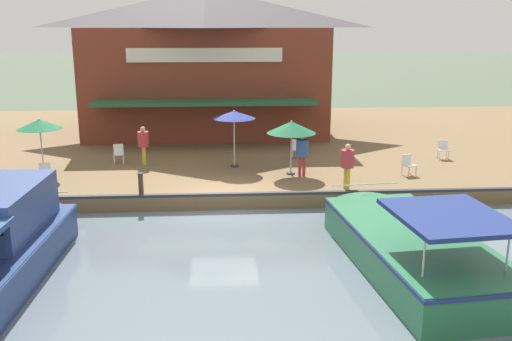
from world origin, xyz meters
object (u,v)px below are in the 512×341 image
object	(u,v)px
cafe_chair_mid_patio	(45,173)
cafe_chair_far_corner_seat	(443,149)
patio_umbrella_mid_patio_left	(39,124)
tree_upstream_bank	(211,38)
waterfront_restaurant	(207,59)
cafe_chair_under_first_umbrella	(119,153)
person_at_quay_edge	(143,141)
person_mid_patio	(347,161)
patio_umbrella_far_corner	(291,127)
patio_umbrella_near_quay_edge	(234,115)
motorboat_mid_row	(402,239)
cafe_chair_beside_entrance	(408,164)
cafe_chair_back_row_seat	(296,148)
person_near_entrance	(302,150)
mooring_post	(141,184)
tree_downstream_bank	(213,36)

from	to	relation	value
cafe_chair_mid_patio	cafe_chair_far_corner_seat	distance (m)	17.47
patio_umbrella_mid_patio_left	tree_upstream_bank	world-z (taller)	tree_upstream_bank
waterfront_restaurant	cafe_chair_under_first_umbrella	bearing A→B (deg)	-25.46
person_at_quay_edge	person_mid_patio	size ratio (longest dim) A/B	0.99
person_mid_patio	tree_upstream_bank	size ratio (longest dim) A/B	0.22
waterfront_restaurant	cafe_chair_far_corner_seat	distance (m)	14.22
patio_umbrella_far_corner	patio_umbrella_near_quay_edge	xyz separation A→B (m)	(-1.38, -2.31, 0.32)
person_at_quay_edge	motorboat_mid_row	distance (m)	13.08
cafe_chair_beside_entrance	person_at_quay_edge	bearing A→B (deg)	-102.69
cafe_chair_mid_patio	cafe_chair_back_row_seat	xyz separation A→B (m)	(-3.90, 10.36, 0.00)
waterfront_restaurant	person_mid_patio	xyz separation A→B (m)	(12.89, 5.45, -3.01)
patio_umbrella_far_corner	person_near_entrance	bearing A→B (deg)	43.59
cafe_chair_beside_entrance	patio_umbrella_far_corner	bearing A→B (deg)	-95.79
person_near_entrance	motorboat_mid_row	bearing A→B (deg)	14.05
cafe_chair_mid_patio	person_at_quay_edge	world-z (taller)	person_at_quay_edge
motorboat_mid_row	person_near_entrance	bearing A→B (deg)	-165.95
cafe_chair_far_corner_seat	cafe_chair_beside_entrance	xyz separation A→B (m)	(2.81, -2.58, 0.00)
cafe_chair_back_row_seat	person_near_entrance	bearing A→B (deg)	-3.67
person_near_entrance	person_at_quay_edge	bearing A→B (deg)	-109.99
cafe_chair_under_first_umbrella	mooring_post	xyz separation A→B (m)	(5.12, 1.64, -0.05)
patio_umbrella_mid_patio_left	cafe_chair_under_first_umbrella	world-z (taller)	patio_umbrella_mid_patio_left
cafe_chair_beside_entrance	cafe_chair_back_row_seat	bearing A→B (deg)	-128.78
patio_umbrella_far_corner	cafe_chair_under_first_umbrella	distance (m)	8.01
waterfront_restaurant	cafe_chair_under_first_umbrella	world-z (taller)	waterfront_restaurant
patio_umbrella_mid_patio_left	cafe_chair_under_first_umbrella	bearing A→B (deg)	125.44
waterfront_restaurant	tree_downstream_bank	world-z (taller)	waterfront_restaurant
cafe_chair_beside_entrance	cafe_chair_under_first_umbrella	bearing A→B (deg)	-103.28
tree_downstream_bank	cafe_chair_far_corner_seat	bearing A→B (deg)	41.10
waterfront_restaurant	motorboat_mid_row	world-z (taller)	waterfront_restaurant
cafe_chair_far_corner_seat	motorboat_mid_row	xyz separation A→B (m)	(10.14, -5.15, -0.40)
cafe_chair_back_row_seat	patio_umbrella_far_corner	bearing A→B (deg)	-11.98
patio_umbrella_far_corner	motorboat_mid_row	bearing A→B (deg)	16.07
cafe_chair_back_row_seat	tree_downstream_bank	bearing A→B (deg)	-161.69
person_near_entrance	tree_downstream_bank	distance (m)	15.92
patio_umbrella_far_corner	mooring_post	size ratio (longest dim) A/B	2.68
cafe_chair_mid_patio	person_near_entrance	distance (m)	10.18
waterfront_restaurant	patio_umbrella_near_quay_edge	bearing A→B (deg)	8.08
patio_umbrella_mid_patio_left	cafe_chair_mid_patio	distance (m)	2.27
mooring_post	tree_upstream_bank	bearing A→B (deg)	172.59
cafe_chair_beside_entrance	patio_umbrella_near_quay_edge	bearing A→B (deg)	-104.70
cafe_chair_far_corner_seat	cafe_chair_beside_entrance	distance (m)	3.81
waterfront_restaurant	tree_downstream_bank	distance (m)	4.15
cafe_chair_mid_patio	cafe_chair_far_corner_seat	world-z (taller)	same
waterfront_restaurant	person_near_entrance	distance (m)	12.06
patio_umbrella_far_corner	waterfront_restaurant	bearing A→B (deg)	-161.10
patio_umbrella_mid_patio_left	cafe_chair_back_row_seat	bearing A→B (deg)	102.64
waterfront_restaurant	patio_umbrella_far_corner	xyz separation A→B (m)	(10.55, 3.61, -2.13)
waterfront_restaurant	motorboat_mid_row	distance (m)	19.70
patio_umbrella_mid_patio_left	mooring_post	size ratio (longest dim) A/B	2.83
cafe_chair_beside_entrance	person_at_quay_edge	distance (m)	11.43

